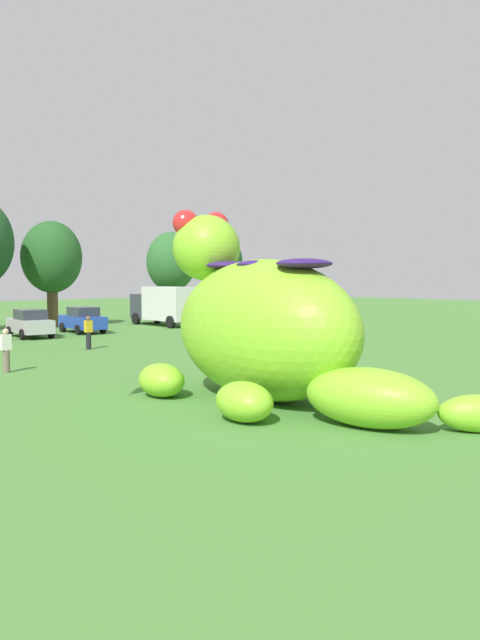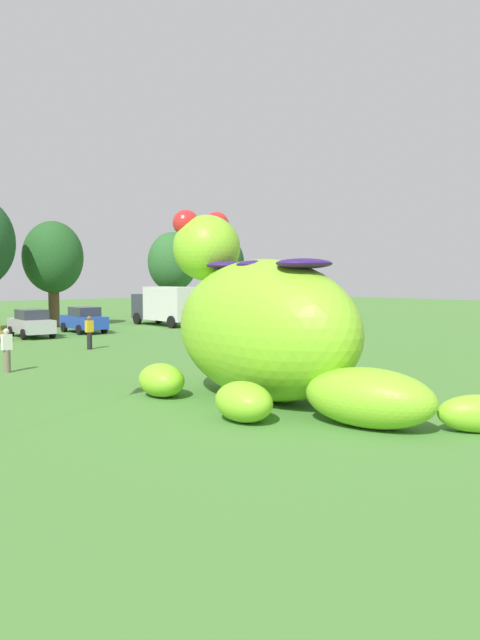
{
  "view_description": "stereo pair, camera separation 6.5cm",
  "coord_description": "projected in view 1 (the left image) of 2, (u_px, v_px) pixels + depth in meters",
  "views": [
    {
      "loc": [
        -14.09,
        -13.6,
        3.68
      ],
      "look_at": [
        -0.98,
        0.32,
        2.35
      ],
      "focal_mm": 34.52,
      "sensor_mm": 36.0,
      "label": 1
    },
    {
      "loc": [
        -14.04,
        -13.65,
        3.68
      ],
      "look_at": [
        -0.98,
        0.32,
        2.35
      ],
      "focal_mm": 34.52,
      "sensor_mm": 36.0,
      "label": 2
    }
  ],
  "objects": [
    {
      "name": "tree_centre",
      "position": [
        52.0,
        258.0,
        45.06
      ],
      "size": [
        4.38,
        4.38,
        7.78
      ],
      "color": "brown",
      "rests_on": "ground"
    },
    {
      "name": "tree_centre_right",
      "position": [
        171.0,
        263.0,
        52.88
      ],
      "size": [
        4.25,
        4.25,
        7.55
      ],
      "color": "brown",
      "rests_on": "ground"
    },
    {
      "name": "spectator_mid_field",
      "position": [
        6.0,
        351.0,
        23.66
      ],
      "size": [
        0.38,
        0.26,
        1.71
      ],
      "color": "#726656",
      "rests_on": "ground"
    },
    {
      "name": "box_truck",
      "position": [
        165.0,
        305.0,
        46.55
      ],
      "size": [
        2.57,
        6.48,
        2.95
      ],
      "color": "#333842",
      "rests_on": "ground"
    },
    {
      "name": "car_blue",
      "position": [
        83.0,
        320.0,
        40.63
      ],
      "size": [
        2.22,
        4.24,
        1.72
      ],
      "color": "#2347B7",
      "rests_on": "ground"
    },
    {
      "name": "spectator_near_inflatable",
      "position": [
        202.0,
        322.0,
        38.8
      ],
      "size": [
        0.38,
        0.26,
        1.71
      ],
      "color": "#2D334C",
      "rests_on": "ground"
    },
    {
      "name": "ground_plane",
      "position": [
        269.0,
        392.0,
        19.77
      ],
      "size": [
        160.0,
        160.0,
        0.0
      ],
      "primitive_type": "plane",
      "color": "#4C8438"
    },
    {
      "name": "tree_mid_right",
      "position": [
        220.0,
        263.0,
        58.41
      ],
      "size": [
        4.33,
        4.33,
        7.69
      ],
      "color": "brown",
      "rests_on": "ground"
    },
    {
      "name": "spectator_far_side",
      "position": [
        276.0,
        337.0,
        29.22
      ],
      "size": [
        0.38,
        0.26,
        1.71
      ],
      "color": "black",
      "rests_on": "ground"
    },
    {
      "name": "giant_inflatable_creature",
      "position": [
        264.0,
        327.0,
        18.45
      ],
      "size": [
        6.58,
        11.87,
        5.95
      ],
      "color": "#8CD12D",
      "rests_on": "ground"
    },
    {
      "name": "car_silver",
      "position": [
        30.0,
        323.0,
        37.48
      ],
      "size": [
        2.28,
        4.26,
        1.72
      ],
      "color": "#B7BABF",
      "rests_on": "ground"
    },
    {
      "name": "spectator_by_cars",
      "position": [
        88.0,
        333.0,
        31.27
      ],
      "size": [
        0.38,
        0.26,
        1.71
      ],
      "color": "black",
      "rests_on": "ground"
    }
  ]
}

